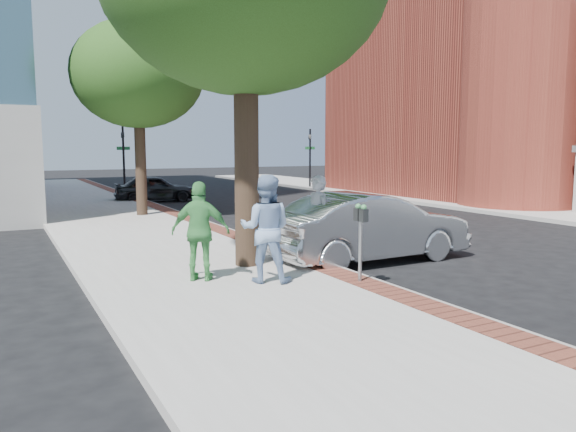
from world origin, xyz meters
TOP-DOWN VIEW (x-y plane):
  - ground at (0.00, 0.00)m, footprint 120.00×120.00m
  - sidewalk at (-1.50, 8.00)m, footprint 5.00×60.00m
  - brick_strip at (0.70, 8.00)m, footprint 0.60×60.00m
  - curb at (1.05, 8.00)m, footprint 0.10×60.00m
  - sidewalk_far at (14.50, 8.00)m, footprint 5.00×60.00m
  - church at (20.98, 13.13)m, footprint 19.00×16.00m
  - signal_near at (0.90, 22.00)m, footprint 0.70×0.15m
  - signal_far at (12.50, 22.00)m, footprint 0.70×0.15m
  - tree_far at (-0.50, 12.00)m, footprint 4.80×4.80m
  - parking_meter at (0.66, -0.50)m, footprint 0.12×0.32m
  - person_gray at (0.90, 1.50)m, footprint 0.49×0.72m
  - person_officer at (-0.90, 0.33)m, footprint 1.24×1.18m
  - person_green at (-1.95, 0.99)m, footprint 1.19×0.96m
  - sedan_silver at (2.37, 1.57)m, footprint 4.96×1.86m
  - bg_car at (1.60, 18.30)m, footprint 4.03×2.06m

SIDE VIEW (x-z plane):
  - ground at x=0.00m, z-range 0.00..0.00m
  - sidewalk at x=-1.50m, z-range 0.00..0.15m
  - curb at x=1.05m, z-range 0.00..0.15m
  - sidewalk_far at x=14.50m, z-range 0.00..0.15m
  - brick_strip at x=0.70m, z-range 0.15..0.16m
  - bg_car at x=1.60m, z-range 0.00..1.31m
  - sedan_silver at x=2.37m, z-range 0.00..1.62m
  - person_green at x=-1.95m, z-range 0.15..2.04m
  - person_gray at x=0.90m, z-range 0.15..2.06m
  - person_officer at x=-0.90m, z-range 0.15..2.17m
  - parking_meter at x=0.66m, z-range 0.47..1.94m
  - signal_near at x=0.90m, z-range 0.35..4.15m
  - signal_far at x=12.50m, z-range 0.35..4.15m
  - tree_far at x=-0.50m, z-range 1.73..8.87m
  - church at x=20.98m, z-range -2.94..17.46m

